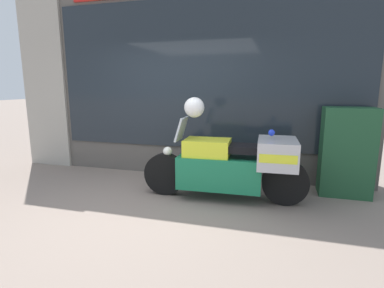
{
  "coord_description": "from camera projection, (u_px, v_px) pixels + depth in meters",
  "views": [
    {
      "loc": [
        1.75,
        -3.4,
        1.65
      ],
      "look_at": [
        0.41,
        1.29,
        0.71
      ],
      "focal_mm": 28.0,
      "sensor_mm": 36.0,
      "label": 1
    }
  ],
  "objects": [
    {
      "name": "ground_plane",
      "position": [
        136.0,
        212.0,
        3.99
      ],
      "size": [
        60.0,
        60.0,
        0.0
      ],
      "primitive_type": "plane",
      "color": "gray"
    },
    {
      "name": "shop_building",
      "position": [
        158.0,
        78.0,
        5.66
      ],
      "size": [
        6.72,
        0.55,
        3.58
      ],
      "color": "#56514C",
      "rests_on": "ground"
    },
    {
      "name": "window_display",
      "position": [
        203.0,
        148.0,
        5.71
      ],
      "size": [
        5.3,
        0.3,
        2.07
      ],
      "color": "slate",
      "rests_on": "ground"
    },
    {
      "name": "paramedic_motorcycle",
      "position": [
        234.0,
        164.0,
        4.33
      ],
      "size": [
        2.42,
        0.78,
        1.21
      ],
      "rotation": [
        0.0,
        0.0,
        3.18
      ],
      "color": "black",
      "rests_on": "ground"
    },
    {
      "name": "utility_cabinet",
      "position": [
        346.0,
        152.0,
        4.52
      ],
      "size": [
        0.73,
        0.43,
        1.35
      ],
      "primitive_type": "cube",
      "color": "#1E4C2D",
      "rests_on": "ground"
    },
    {
      "name": "white_helmet",
      "position": [
        194.0,
        107.0,
        4.31
      ],
      "size": [
        0.29,
        0.29,
        0.29
      ],
      "primitive_type": "sphere",
      "color": "white",
      "rests_on": "paramedic_motorcycle"
    }
  ]
}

